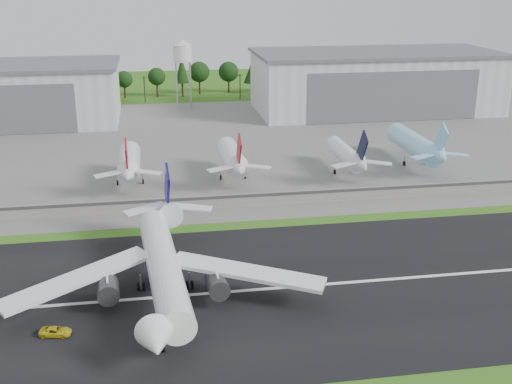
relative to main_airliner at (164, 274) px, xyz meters
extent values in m
plane|color=#265C15|center=(19.06, -9.56, -4.89)|extent=(600.00, 600.00, 0.00)
cube|color=black|center=(19.06, 0.44, -4.84)|extent=(320.00, 60.00, 0.10)
cube|color=white|center=(19.06, 0.44, -4.78)|extent=(220.00, 1.00, 0.02)
cube|color=slate|center=(19.06, 110.44, -4.84)|extent=(320.00, 150.00, 0.10)
cube|color=gray|center=(19.06, 45.44, -3.14)|extent=(240.00, 0.50, 3.50)
cube|color=#38383A|center=(19.06, 45.14, -1.89)|extent=(240.00, 0.12, 0.70)
cube|color=silver|center=(94.06, 155.44, 7.11)|extent=(100.00, 45.00, 24.00)
cube|color=#595B60|center=(94.06, 155.44, 19.71)|extent=(102.00, 47.00, 1.20)
cube|color=#595B60|center=(94.06, 132.79, 5.19)|extent=(70.00, 0.30, 19.68)
cylinder|color=#99999E|center=(11.06, 172.44, 5.11)|extent=(0.50, 0.50, 20.00)
cylinder|color=#99999E|center=(17.06, 178.44, 5.11)|extent=(0.50, 0.50, 20.00)
cylinder|color=silver|center=(14.06, 175.44, 18.61)|extent=(8.00, 8.00, 7.00)
cone|color=silver|center=(14.06, 175.44, 23.31)|extent=(8.40, 8.40, 2.40)
cylinder|color=white|center=(0.03, 0.44, 1.31)|extent=(8.93, 44.30, 5.80)
cone|color=white|center=(-1.75, -24.50, 1.31)|extent=(6.21, 6.40, 5.80)
cone|color=white|center=(1.92, 26.87, 2.51)|extent=(6.14, 9.37, 5.51)
cube|color=navy|center=(1.89, 26.37, 7.81)|extent=(1.18, 9.55, 11.13)
cube|color=white|center=(14.85, -2.63, 0.51)|extent=(27.81, 16.37, 2.65)
cylinder|color=#333338|center=(9.26, -3.73, -1.09)|extent=(4.18, 5.76, 3.80)
cube|color=white|center=(6.88, 26.01, 2.91)|extent=(9.51, 5.27, 0.98)
cube|color=white|center=(-15.07, -0.49, 0.51)|extent=(26.63, 19.53, 2.65)
cylinder|color=#333338|center=(-9.69, -2.38, -1.09)|extent=(4.18, 5.76, 3.80)
cube|color=white|center=(-3.10, 26.73, 2.91)|extent=(9.55, 6.35, 0.98)
cube|color=#99999E|center=(-0.25, -3.55, -3.19)|extent=(12.12, 30.64, 3.20)
cylinder|color=black|center=(-4.24, 3.75, -4.04)|extent=(0.51, 1.52, 1.50)
imported|color=gold|center=(-17.92, -9.88, -4.08)|extent=(5.50, 3.26, 1.43)
cylinder|color=white|center=(-7.38, 70.44, 1.14)|extent=(6.07, 24.00, 6.07)
cone|color=white|center=(-7.38, 54.94, 2.14)|extent=(5.77, 7.00, 5.77)
cube|color=#A90D27|center=(-7.38, 55.44, 6.94)|extent=(0.45, 8.59, 10.02)
cylinder|color=#99999E|center=(-10.88, 68.44, -3.39)|extent=(0.32, 0.32, 3.00)
cylinder|color=#99999E|center=(-3.88, 68.44, -3.39)|extent=(0.32, 0.32, 3.00)
cylinder|color=black|center=(-10.88, 68.44, -4.09)|extent=(0.40, 1.40, 1.40)
cylinder|color=white|center=(21.54, 70.44, 1.19)|extent=(6.18, 24.00, 6.18)
cone|color=white|center=(21.54, 54.94, 2.19)|extent=(5.87, 7.00, 5.87)
cube|color=maroon|center=(21.54, 55.44, 6.99)|extent=(0.45, 8.59, 10.02)
cylinder|color=#99999E|center=(18.04, 68.44, -3.39)|extent=(0.32, 0.32, 3.00)
cylinder|color=#99999E|center=(25.04, 68.44, -3.39)|extent=(0.32, 0.32, 3.00)
cylinder|color=black|center=(18.04, 68.44, -4.09)|extent=(0.40, 1.40, 1.40)
cylinder|color=white|center=(55.23, 70.44, 0.67)|extent=(5.14, 24.00, 5.14)
cone|color=white|center=(55.23, 54.94, 1.67)|extent=(4.88, 7.00, 4.88)
cube|color=black|center=(55.23, 55.44, 6.47)|extent=(0.45, 8.59, 10.02)
cylinder|color=#99999E|center=(51.73, 68.44, -3.39)|extent=(0.32, 0.32, 3.00)
cylinder|color=#99999E|center=(58.73, 68.44, -3.39)|extent=(0.32, 0.32, 3.00)
cylinder|color=black|center=(51.73, 68.44, -4.09)|extent=(0.40, 1.40, 1.40)
cylinder|color=#90D9F9|center=(78.73, 75.44, 1.40)|extent=(6.59, 30.00, 6.59)
cone|color=#90D9F9|center=(78.73, 56.94, 2.40)|extent=(6.26, 7.00, 6.26)
cube|color=#7CC8FF|center=(78.73, 57.44, 7.20)|extent=(0.45, 8.59, 10.02)
cylinder|color=#99999E|center=(75.23, 73.44, -3.39)|extent=(0.32, 0.32, 3.00)
cylinder|color=#99999E|center=(82.23, 73.44, -3.39)|extent=(0.32, 0.32, 3.00)
cylinder|color=black|center=(75.23, 73.44, -4.09)|extent=(0.40, 1.40, 1.40)
camera|label=1|loc=(-0.74, -105.35, 51.16)|focal=45.00mm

